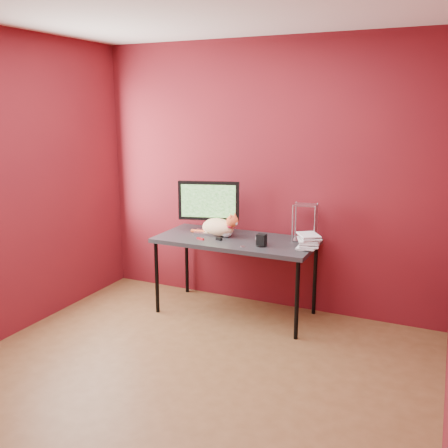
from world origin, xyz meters
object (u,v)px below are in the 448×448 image
at_px(monitor, 209,205).
at_px(skull_mug, 260,238).
at_px(desk, 236,244).
at_px(cat, 219,227).
at_px(book_stack, 302,172).
at_px(speaker, 262,241).

bearing_deg(monitor, skull_mug, -29.32).
height_order(monitor, skull_mug, monitor).
xyz_separation_m(monitor, skull_mug, (0.59, -0.14, -0.24)).
height_order(desk, cat, cat).
height_order(cat, book_stack, book_stack).
bearing_deg(desk, cat, 167.99).
xyz_separation_m(monitor, book_stack, (0.95, -0.11, 0.38)).
distance_m(desk, speaker, 0.36).
relative_size(desk, book_stack, 1.12).
relative_size(monitor, speaker, 5.23).
bearing_deg(skull_mug, speaker, -63.82).
relative_size(desk, speaker, 13.50).
relative_size(speaker, book_stack, 0.08).
bearing_deg(monitor, desk, -30.32).
xyz_separation_m(cat, skull_mug, (0.46, -0.10, -0.04)).
bearing_deg(desk, skull_mug, -11.68).
relative_size(monitor, cat, 1.10).
height_order(cat, speaker, cat).
height_order(skull_mug, book_stack, book_stack).
bearing_deg(skull_mug, cat, 167.81).
xyz_separation_m(desk, skull_mug, (0.27, -0.06, 0.09)).
bearing_deg(cat, skull_mug, 6.03).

